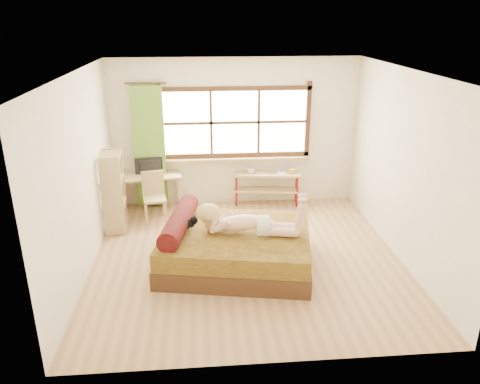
{
  "coord_description": "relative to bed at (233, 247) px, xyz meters",
  "views": [
    {
      "loc": [
        -0.63,
        -6.11,
        3.4
      ],
      "look_at": [
        -0.08,
        0.2,
        0.98
      ],
      "focal_mm": 35.0,
      "sensor_mm": 36.0,
      "label": 1
    }
  ],
  "objects": [
    {
      "name": "floor",
      "position": [
        0.22,
        0.16,
        -0.28
      ],
      "size": [
        4.5,
        4.5,
        0.0
      ],
      "primitive_type": "plane",
      "color": "#9E754C",
      "rests_on": "ground"
    },
    {
      "name": "chair",
      "position": [
        -1.25,
        1.74,
        0.19
      ],
      "size": [
        0.44,
        0.44,
        0.85
      ],
      "rotation": [
        0.0,
        0.0,
        0.17
      ],
      "color": "tan",
      "rests_on": "floor"
    },
    {
      "name": "bed",
      "position": [
        0.0,
        0.0,
        0.0
      ],
      "size": [
        2.36,
        2.02,
        0.79
      ],
      "rotation": [
        0.0,
        0.0,
        -0.19
      ],
      "color": "#2E210E",
      "rests_on": "floor"
    },
    {
      "name": "window",
      "position": [
        0.22,
        2.38,
        1.23
      ],
      "size": [
        2.8,
        0.16,
        1.46
      ],
      "color": "#FFEDBF",
      "rests_on": "wall_back"
    },
    {
      "name": "wall_back",
      "position": [
        0.22,
        2.41,
        1.07
      ],
      "size": [
        4.5,
        0.0,
        4.5
      ],
      "primitive_type": "plane",
      "rotation": [
        1.57,
        0.0,
        0.0
      ],
      "color": "silver",
      "rests_on": "floor"
    },
    {
      "name": "ceiling",
      "position": [
        0.22,
        0.16,
        2.42
      ],
      "size": [
        4.5,
        4.5,
        0.0
      ],
      "primitive_type": "plane",
      "rotation": [
        3.14,
        0.0,
        0.0
      ],
      "color": "white",
      "rests_on": "wall_back"
    },
    {
      "name": "pipe_shelf",
      "position": [
        0.81,
        2.23,
        0.17
      ],
      "size": [
        1.27,
        0.46,
        0.7
      ],
      "rotation": [
        0.0,
        0.0,
        -0.12
      ],
      "color": "tan",
      "rests_on": "floor"
    },
    {
      "name": "book",
      "position": [
        1.0,
        2.23,
        0.34
      ],
      "size": [
        0.18,
        0.23,
        0.02
      ],
      "primitive_type": "imported",
      "rotation": [
        0.0,
        0.0,
        -0.12
      ],
      "color": "gray",
      "rests_on": "pipe_shelf"
    },
    {
      "name": "bookshelf",
      "position": [
        -1.86,
        1.36,
        0.39
      ],
      "size": [
        0.36,
        0.59,
        1.32
      ],
      "rotation": [
        0.0,
        0.0,
        0.07
      ],
      "color": "tan",
      "rests_on": "floor"
    },
    {
      "name": "woman",
      "position": [
        0.2,
        -0.06,
        0.55
      ],
      "size": [
        1.51,
        0.68,
        0.63
      ],
      "primitive_type": null,
      "rotation": [
        0.0,
        0.0,
        -0.19
      ],
      "color": "#E1AD91",
      "rests_on": "bed"
    },
    {
      "name": "desk",
      "position": [
        -1.34,
        2.11,
        0.31
      ],
      "size": [
        1.16,
        0.68,
        0.68
      ],
      "rotation": [
        0.0,
        0.0,
        0.17
      ],
      "color": "tan",
      "rests_on": "floor"
    },
    {
      "name": "curtain",
      "position": [
        -1.33,
        2.29,
        0.87
      ],
      "size": [
        0.55,
        0.1,
        2.2
      ],
      "primitive_type": "cube",
      "color": "#578123",
      "rests_on": "wall_back"
    },
    {
      "name": "cup",
      "position": [
        0.5,
        2.23,
        0.39
      ],
      "size": [
        0.14,
        0.14,
        0.1
      ],
      "primitive_type": "imported",
      "rotation": [
        0.0,
        0.0,
        -0.12
      ],
      "color": "gray",
      "rests_on": "pipe_shelf"
    },
    {
      "name": "wall_left",
      "position": [
        -2.03,
        0.16,
        1.07
      ],
      "size": [
        0.0,
        4.5,
        4.5
      ],
      "primitive_type": "plane",
      "rotation": [
        1.57,
        0.0,
        1.57
      ],
      "color": "silver",
      "rests_on": "floor"
    },
    {
      "name": "wall_right",
      "position": [
        2.47,
        0.16,
        1.07
      ],
      "size": [
        0.0,
        4.5,
        4.5
      ],
      "primitive_type": "plane",
      "rotation": [
        1.57,
        0.0,
        -1.57
      ],
      "color": "silver",
      "rests_on": "floor"
    },
    {
      "name": "wall_front",
      "position": [
        0.22,
        -2.09,
        1.07
      ],
      "size": [
        4.5,
        0.0,
        4.5
      ],
      "primitive_type": "plane",
      "rotation": [
        -1.57,
        0.0,
        0.0
      ],
      "color": "silver",
      "rests_on": "floor"
    },
    {
      "name": "kitten",
      "position": [
        -0.67,
        0.09,
        0.36
      ],
      "size": [
        0.33,
        0.18,
        0.25
      ],
      "primitive_type": null,
      "rotation": [
        0.0,
        0.0,
        -0.19
      ],
      "color": "black",
      "rests_on": "bed"
    },
    {
      "name": "monitor",
      "position": [
        -1.34,
        2.16,
        0.55
      ],
      "size": [
        0.53,
        0.16,
        0.3
      ],
      "primitive_type": "imported",
      "rotation": [
        0.0,
        0.0,
        3.31
      ],
      "color": "black",
      "rests_on": "desk"
    }
  ]
}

